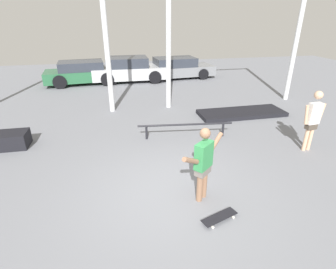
{
  "coord_description": "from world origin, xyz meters",
  "views": [
    {
      "loc": [
        -1.05,
        -4.58,
        3.54
      ],
      "look_at": [
        0.23,
        1.44,
        0.73
      ],
      "focal_mm": 28.0,
      "sensor_mm": 36.0,
      "label": 1
    }
  ],
  "objects": [
    {
      "name": "ground_plane",
      "position": [
        0.0,
        0.0,
        0.0
      ],
      "size": [
        36.0,
        36.0,
        0.0
      ],
      "primitive_type": "plane",
      "color": "slate"
    },
    {
      "name": "skateboarder",
      "position": [
        0.57,
        -0.33,
        0.89
      ],
      "size": [
        1.15,
        0.99,
        1.61
      ],
      "rotation": [
        0.0,
        0.0,
        0.7
      ],
      "color": "#8C664C",
      "rests_on": "ground_plane"
    },
    {
      "name": "skateboard",
      "position": [
        0.7,
        -1.02,
        0.06
      ],
      "size": [
        0.77,
        0.44,
        0.08
      ],
      "rotation": [
        0.0,
        0.0,
        0.33
      ],
      "color": "black",
      "rests_on": "ground_plane"
    },
    {
      "name": "manual_pad",
      "position": [
        3.74,
        4.21,
        0.07
      ],
      "size": [
        3.34,
        1.2,
        0.15
      ],
      "primitive_type": "cube",
      "rotation": [
        0.0,
        0.0,
        0.01
      ],
      "color": "black",
      "rests_on": "ground_plane"
    },
    {
      "name": "grind_rail",
      "position": [
        1.04,
        2.67,
        0.38
      ],
      "size": [
        2.95,
        0.4,
        0.47
      ],
      "rotation": [
        0.0,
        0.0,
        -0.12
      ],
      "color": "black",
      "rests_on": "ground_plane"
    },
    {
      "name": "canopy_support_left",
      "position": [
        -3.92,
        5.73,
        3.7
      ],
      "size": [
        5.73,
        0.2,
        6.07
      ],
      "color": "silver",
      "rests_on": "ground_plane"
    },
    {
      "name": "canopy_support_right",
      "position": [
        3.92,
        5.73,
        3.7
      ],
      "size": [
        5.73,
        0.2,
        6.07
      ],
      "color": "silver",
      "rests_on": "ground_plane"
    },
    {
      "name": "parked_car_green",
      "position": [
        -2.58,
        10.83,
        0.61
      ],
      "size": [
        4.4,
        2.18,
        1.24
      ],
      "rotation": [
        0.0,
        0.0,
        0.09
      ],
      "color": "#28603D",
      "rests_on": "ground_plane"
    },
    {
      "name": "parked_car_silver",
      "position": [
        -0.06,
        10.88,
        0.67
      ],
      "size": [
        4.25,
        2.03,
        1.37
      ],
      "rotation": [
        0.0,
        0.0,
        -0.01
      ],
      "color": "#B7BABF",
      "rests_on": "ground_plane"
    },
    {
      "name": "parked_car_grey",
      "position": [
        2.83,
        11.11,
        0.6
      ],
      "size": [
        4.49,
        2.16,
        1.23
      ],
      "rotation": [
        0.0,
        0.0,
        0.09
      ],
      "color": "slate",
      "rests_on": "ground_plane"
    },
    {
      "name": "bystander",
      "position": [
        4.22,
        1.13,
        0.98
      ],
      "size": [
        0.66,
        0.23,
        1.74
      ],
      "rotation": [
        0.0,
        0.0,
        3.23
      ],
      "color": "#DBAD89",
      "rests_on": "ground_plane"
    }
  ]
}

